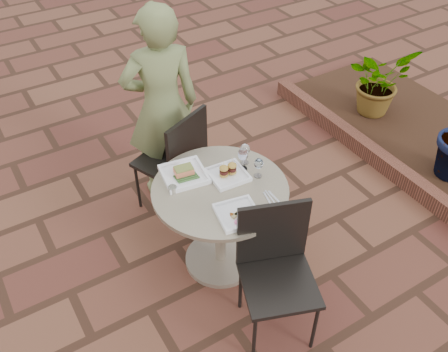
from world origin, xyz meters
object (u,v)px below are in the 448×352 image
diner (162,107)px  chair_far (178,155)px  plate_salmon (184,174)px  chair_near (276,261)px  plate_tuna (238,214)px  plate_sliders (228,173)px  cafe_table (220,215)px

diner → chair_far: bearing=96.8°
chair_far → plate_salmon: chair_far is taller
chair_near → chair_far: bearing=111.7°
chair_near → plate_tuna: size_ratio=3.20×
chair_far → plate_sliders: (0.09, -0.58, 0.21)m
chair_near → plate_tuna: chair_near is taller
diner → plate_tuna: size_ratio=5.63×
chair_near → plate_salmon: (-0.19, 0.79, 0.20)m
chair_near → diner: (-0.00, 1.51, 0.27)m
chair_far → plate_sliders: chair_far is taller
cafe_table → plate_tuna: size_ratio=3.09×
plate_tuna → plate_sliders: bearing=67.7°
plate_salmon → plate_sliders: 0.29m
chair_far → plate_salmon: (-0.16, -0.43, 0.20)m
diner → plate_sliders: 0.87m
chair_far → cafe_table: bearing=65.5°
chair_far → plate_tuna: size_ratio=3.20×
chair_far → diner: (0.03, 0.28, 0.27)m
chair_far → diner: bearing=-119.0°
chair_far → plate_salmon: size_ratio=2.87×
chair_far → plate_sliders: 0.63m
chair_near → plate_sliders: bearing=105.1°
diner → plate_sliders: diner is taller
plate_sliders → chair_near: bearing=-95.0°
plate_salmon → plate_sliders: plate_sliders is taller
diner → plate_tuna: diner is taller
plate_salmon → plate_sliders: size_ratio=1.27×
cafe_table → chair_far: 0.66m
cafe_table → plate_salmon: 0.38m
cafe_table → chair_near: chair_near is taller
plate_salmon → plate_tuna: 0.51m
cafe_table → chair_near: 0.58m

